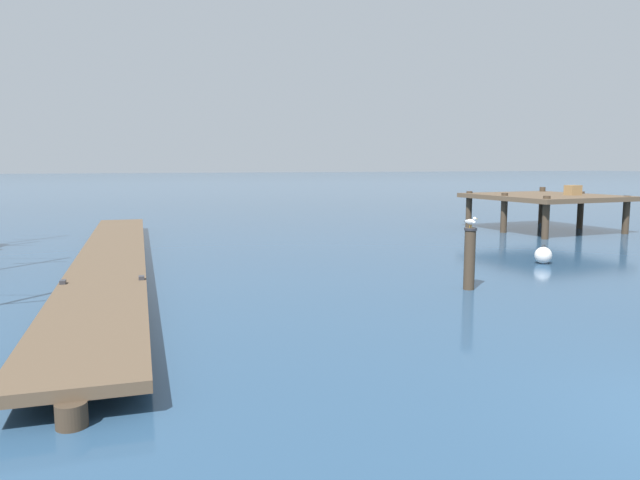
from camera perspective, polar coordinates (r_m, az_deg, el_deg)
floating_dock at (r=17.75m, az=-19.58°, el=-1.50°), size 2.99×21.59×0.53m
pier_platform at (r=28.23m, az=20.99°, el=3.80°), size 5.55×6.01×2.05m
mooring_piling at (r=14.36m, az=14.34°, el=-1.64°), size 0.30×0.30×1.48m
perched_seagull at (r=14.26m, az=14.43°, el=1.75°), size 0.19×0.38×0.27m
mooring_buoy at (r=18.85m, az=20.88°, el=-1.39°), size 0.51×0.51×0.58m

